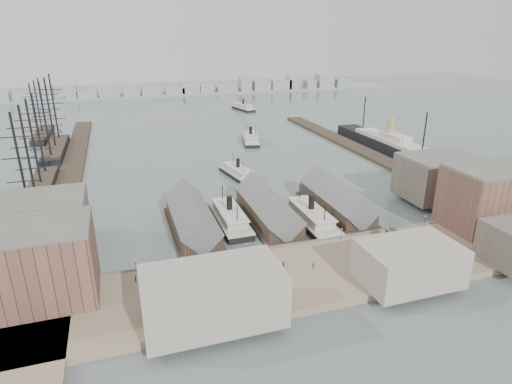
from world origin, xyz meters
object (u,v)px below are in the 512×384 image
object	(u,v)px
ocean_steamer	(389,145)
tram	(398,241)
ferry_docked_west	(230,217)
horse_cart_center	(259,270)
horse_cart_left	(174,288)
horse_cart_right	(384,251)

from	to	relation	value
ocean_steamer	tram	distance (m)	116.54
ferry_docked_west	horse_cart_center	xyz separation A→B (m)	(-1.55, -35.66, 0.31)
ferry_docked_west	horse_cart_center	size ratio (longest dim) A/B	6.07
horse_cart_left	horse_cart_right	distance (m)	59.48
horse_cart_center	horse_cart_right	distance (m)	37.24
horse_cart_center	horse_cart_right	xyz separation A→B (m)	(37.22, -1.19, 0.02)
ferry_docked_west	horse_cart_right	world-z (taller)	ferry_docked_west
ocean_steamer	horse_cart_center	world-z (taller)	ocean_steamer
horse_cart_left	horse_cart_center	xyz separation A→B (m)	(22.25, 1.71, -0.06)
ferry_docked_west	ocean_steamer	bearing A→B (deg)	30.86
ferry_docked_west	ocean_steamer	distance (m)	122.33
horse_cart_right	horse_cart_left	bearing A→B (deg)	62.94
horse_cart_left	tram	bearing A→B (deg)	-62.74
ocean_steamer	tram	size ratio (longest dim) A/B	7.81
ferry_docked_west	horse_cart_right	distance (m)	51.29
ferry_docked_west	ocean_steamer	xyz separation A→B (m)	(105.00, 62.75, 1.41)
ocean_steamer	horse_cart_right	xyz separation A→B (m)	(-69.33, -99.60, -1.08)
tram	horse_cart_left	world-z (taller)	tram
ocean_steamer	horse_cart_right	bearing A→B (deg)	-124.84
ocean_steamer	horse_cart_left	world-z (taller)	ocean_steamer
ocean_steamer	tram	bearing A→B (deg)	-123.06
ferry_docked_west	ocean_steamer	size ratio (longest dim) A/B	0.33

